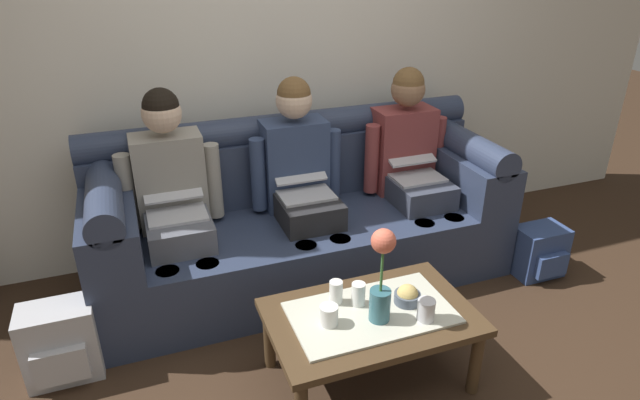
% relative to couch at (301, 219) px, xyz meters
% --- Properties ---
extents(back_wall_patterned, '(6.00, 0.12, 2.90)m').
position_rel_couch_xyz_m(back_wall_patterned, '(0.00, 0.53, 1.08)').
color(back_wall_patterned, silver).
rests_on(back_wall_patterned, ground_plane).
extents(couch, '(2.43, 0.88, 0.96)m').
position_rel_couch_xyz_m(couch, '(0.00, 0.00, 0.00)').
color(couch, '#2D3851').
rests_on(couch, ground_plane).
extents(person_left, '(0.56, 0.67, 1.22)m').
position_rel_couch_xyz_m(person_left, '(-0.73, -0.00, 0.29)').
color(person_left, '#595B66').
rests_on(person_left, ground_plane).
extents(person_middle, '(0.56, 0.67, 1.22)m').
position_rel_couch_xyz_m(person_middle, '(0.00, -0.00, 0.29)').
color(person_middle, '#232326').
rests_on(person_middle, ground_plane).
extents(person_right, '(0.56, 0.67, 1.22)m').
position_rel_couch_xyz_m(person_right, '(0.73, -0.00, 0.29)').
color(person_right, '#383D4C').
rests_on(person_right, ground_plane).
extents(coffee_table, '(0.94, 0.59, 0.39)m').
position_rel_couch_xyz_m(coffee_table, '(0.00, -1.01, -0.03)').
color(coffee_table, '#47331E').
rests_on(coffee_table, ground_plane).
extents(flower_vase, '(0.11, 0.11, 0.45)m').
position_rel_couch_xyz_m(flower_vase, '(0.01, -1.06, 0.25)').
color(flower_vase, '#336672').
rests_on(flower_vase, coffee_table).
extents(snack_bowl, '(0.12, 0.12, 0.10)m').
position_rel_couch_xyz_m(snack_bowl, '(0.19, -1.00, 0.06)').
color(snack_bowl, '#4C5666').
rests_on(snack_bowl, coffee_table).
extents(cup_near_left, '(0.06, 0.06, 0.11)m').
position_rel_couch_xyz_m(cup_near_left, '(-0.12, -0.88, 0.08)').
color(cup_near_left, white).
rests_on(cup_near_left, coffee_table).
extents(cup_near_right, '(0.06, 0.06, 0.11)m').
position_rel_couch_xyz_m(cup_near_right, '(-0.03, -0.93, 0.08)').
color(cup_near_right, white).
rests_on(cup_near_right, coffee_table).
extents(cup_far_center, '(0.08, 0.08, 0.09)m').
position_rel_couch_xyz_m(cup_far_center, '(-0.21, -1.02, 0.07)').
color(cup_far_center, white).
rests_on(cup_far_center, coffee_table).
extents(cup_far_left, '(0.08, 0.08, 0.10)m').
position_rel_couch_xyz_m(cup_far_left, '(0.20, -1.14, 0.07)').
color(cup_far_left, silver).
rests_on(cup_far_left, coffee_table).
extents(backpack_right, '(0.30, 0.25, 0.32)m').
position_rel_couch_xyz_m(backpack_right, '(1.38, -0.55, -0.21)').
color(backpack_right, '#33477A').
rests_on(backpack_right, ground_plane).
extents(backpack_left, '(0.34, 0.26, 0.39)m').
position_rel_couch_xyz_m(backpack_left, '(-1.36, -0.49, -0.18)').
color(backpack_left, '#B7B7BC').
rests_on(backpack_left, ground_plane).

